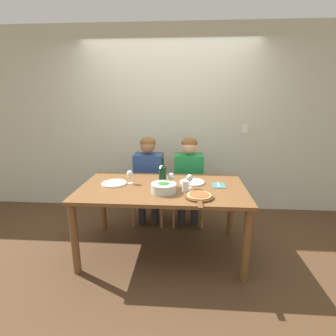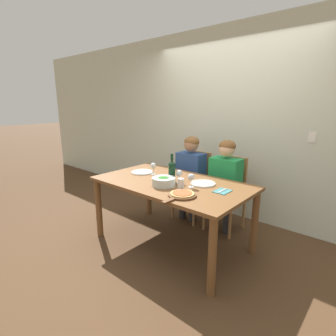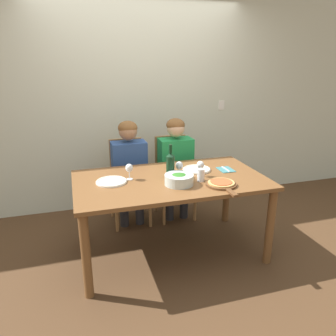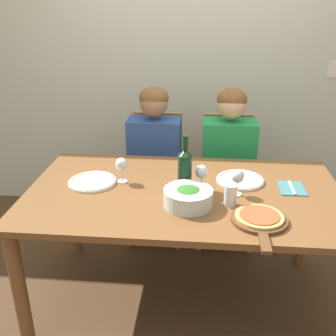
% 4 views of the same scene
% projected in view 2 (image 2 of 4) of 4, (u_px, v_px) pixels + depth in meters
% --- Properties ---
extents(ground_plane, '(40.00, 40.00, 0.00)m').
position_uv_depth(ground_plane, '(172.00, 243.00, 3.16)').
color(ground_plane, '#4C331E').
extents(back_wall, '(10.00, 0.06, 2.70)m').
position_uv_depth(back_wall, '(230.00, 124.00, 3.79)').
color(back_wall, beige).
rests_on(back_wall, ground).
extents(dining_table, '(1.76, 1.00, 0.78)m').
position_uv_depth(dining_table, '(172.00, 190.00, 3.00)').
color(dining_table, brown).
rests_on(dining_table, ground).
extents(chair_left, '(0.42, 0.42, 0.96)m').
position_uv_depth(chair_left, '(194.00, 184.00, 3.81)').
color(chair_left, '#9E7042').
rests_on(chair_left, ground).
extents(chair_right, '(0.42, 0.42, 0.96)m').
position_uv_depth(chair_right, '(228.00, 192.00, 3.46)').
color(chair_right, '#9E7042').
rests_on(chair_right, ground).
extents(person_woman, '(0.47, 0.51, 1.20)m').
position_uv_depth(person_woman, '(190.00, 171.00, 3.67)').
color(person_woman, '#28282D').
rests_on(person_woman, ground).
extents(person_man, '(0.47, 0.51, 1.20)m').
position_uv_depth(person_man, '(225.00, 178.00, 3.32)').
color(person_man, '#28282D').
rests_on(person_man, ground).
extents(wine_bottle, '(0.08, 0.08, 0.32)m').
position_uv_depth(wine_bottle, '(172.00, 171.00, 2.95)').
color(wine_bottle, black).
rests_on(wine_bottle, dining_table).
extents(broccoli_bowl, '(0.26, 0.26, 0.10)m').
position_uv_depth(broccoli_bowl, '(164.00, 181.00, 2.82)').
color(broccoli_bowl, silver).
rests_on(broccoli_bowl, dining_table).
extents(dinner_plate_left, '(0.28, 0.28, 0.02)m').
position_uv_depth(dinner_plate_left, '(142.00, 172.00, 3.35)').
color(dinner_plate_left, silver).
rests_on(dinner_plate_left, dining_table).
extents(dinner_plate_right, '(0.28, 0.28, 0.02)m').
position_uv_depth(dinner_plate_right, '(203.00, 183.00, 2.88)').
color(dinner_plate_right, silver).
rests_on(dinner_plate_right, dining_table).
extents(pizza_on_board, '(0.27, 0.41, 0.04)m').
position_uv_depth(pizza_on_board, '(182.00, 195.00, 2.51)').
color(pizza_on_board, brown).
rests_on(pizza_on_board, dining_table).
extents(wine_glass_left, '(0.07, 0.07, 0.15)m').
position_uv_depth(wine_glass_left, '(153.00, 166.00, 3.24)').
color(wine_glass_left, silver).
rests_on(wine_glass_left, dining_table).
extents(wine_glass_right, '(0.07, 0.07, 0.15)m').
position_uv_depth(wine_glass_right, '(191.00, 178.00, 2.75)').
color(wine_glass_right, silver).
rests_on(wine_glass_right, dining_table).
extents(wine_glass_centre, '(0.07, 0.07, 0.15)m').
position_uv_depth(wine_glass_centre, '(179.00, 174.00, 2.90)').
color(wine_glass_centre, silver).
rests_on(wine_glass_centre, dining_table).
extents(water_tumbler, '(0.07, 0.07, 0.12)m').
position_uv_depth(water_tumbler, '(181.00, 184.00, 2.70)').
color(water_tumbler, silver).
rests_on(water_tumbler, dining_table).
extents(fork_on_napkin, '(0.14, 0.18, 0.01)m').
position_uv_depth(fork_on_napkin, '(222.00, 191.00, 2.65)').
color(fork_on_napkin, '#387075').
rests_on(fork_on_napkin, dining_table).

